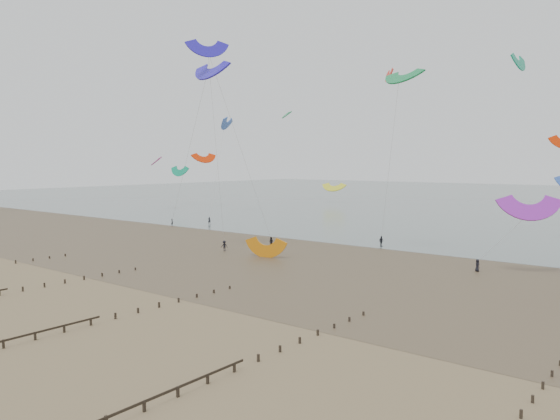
# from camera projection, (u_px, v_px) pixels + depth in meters

# --- Properties ---
(ground) EXTENTS (500.00, 500.00, 0.00)m
(ground) POSITION_uv_depth(u_px,v_px,m) (124.00, 304.00, 57.54)
(ground) COLOR brown
(ground) RESTS_ON ground
(sea_and_shore) EXTENTS (500.00, 665.00, 0.03)m
(sea_and_shore) POSITION_uv_depth(u_px,v_px,m) (290.00, 256.00, 86.93)
(sea_and_shore) COLOR #475654
(sea_and_shore) RESTS_ON ground
(kitesurfer_lead) EXTENTS (0.76, 0.71, 1.75)m
(kitesurfer_lead) POSITION_uv_depth(u_px,v_px,m) (172.00, 223.00, 127.36)
(kitesurfer_lead) COLOR black
(kitesurfer_lead) RESTS_ON ground
(kitesurfers) EXTENTS (122.70, 27.83, 1.88)m
(kitesurfers) POSITION_uv_depth(u_px,v_px,m) (488.00, 259.00, 79.39)
(kitesurfers) COLOR black
(kitesurfers) RESTS_ON ground
(grounded_kite) EXTENTS (6.88, 5.82, 3.34)m
(grounded_kite) POSITION_uv_depth(u_px,v_px,m) (266.00, 257.00, 85.81)
(grounded_kite) COLOR orange
(grounded_kite) RESTS_ON ground
(kites_airborne) EXTENTS (257.87, 113.66, 43.37)m
(kites_airborne) POSITION_uv_depth(u_px,v_px,m) (386.00, 137.00, 130.75)
(kites_airborne) COLOR #F22F03
(kites_airborne) RESTS_ON ground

